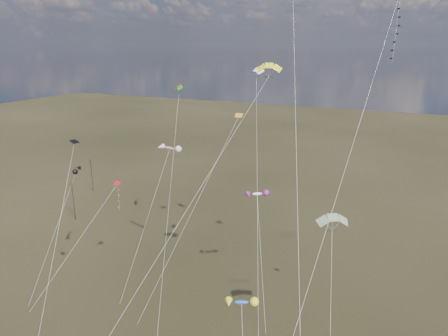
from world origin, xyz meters
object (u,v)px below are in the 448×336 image
at_px(utility_pole_far, 92,175).
at_px(diamond_black_high, 389,47).
at_px(utility_pole_near, 73,200).
at_px(parafoil_yellow, 268,67).

relative_size(utility_pole_far, diamond_black_high, 0.21).
distance_m(utility_pole_near, parafoil_yellow, 53.29).
height_order(utility_pole_near, parafoil_yellow, parafoil_yellow).
bearing_deg(parafoil_yellow, utility_pole_far, 151.80).
relative_size(utility_pole_near, diamond_black_high, 0.21).
distance_m(diamond_black_high, parafoil_yellow, 11.84).
xyz_separation_m(utility_pole_far, diamond_black_high, (63.01, -24.53, 29.02)).
bearing_deg(parafoil_yellow, diamond_black_high, 16.15).
bearing_deg(diamond_black_high, utility_pole_near, 169.16).
distance_m(utility_pole_far, diamond_black_high, 73.59).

